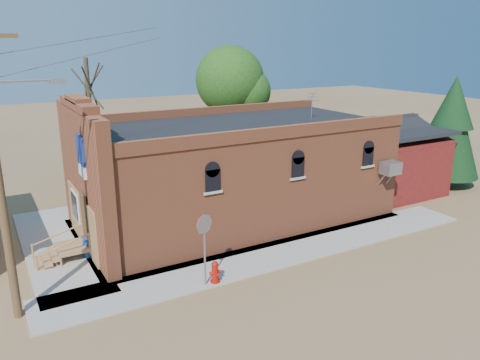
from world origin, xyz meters
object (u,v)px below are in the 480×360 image
stop_sign (204,231)px  trash_barrel (89,247)px  fire_hydrant (215,272)px  brick_bar (230,172)px

stop_sign → trash_barrel: (-2.99, 4.38, -1.65)m
fire_hydrant → trash_barrel: (-3.37, 4.38, -0.02)m
fire_hydrant → stop_sign: stop_sign is taller
brick_bar → fire_hydrant: size_ratio=20.49×
brick_bar → fire_hydrant: bearing=-123.0°
brick_bar → stop_sign: brick_bar is taller
fire_hydrant → trash_barrel: 5.53m
brick_bar → fire_hydrant: (-3.58, -5.50, -1.86)m
stop_sign → trash_barrel: size_ratio=3.51×
fire_hydrant → trash_barrel: bearing=147.8°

